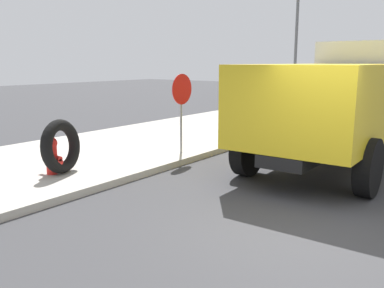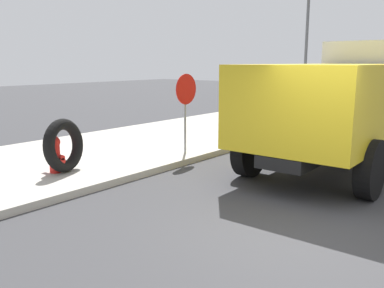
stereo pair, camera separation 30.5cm
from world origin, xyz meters
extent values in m
plane|color=#38383A|center=(0.00, 0.00, 0.00)|extent=(80.00, 80.00, 0.00)
cube|color=#ADA89E|center=(0.00, 6.50, 0.07)|extent=(36.00, 5.00, 0.15)
cylinder|color=red|center=(-0.55, 5.37, 0.44)|extent=(0.23, 0.23, 0.59)
sphere|color=red|center=(-0.55, 5.37, 0.80)|extent=(0.27, 0.27, 0.27)
cylinder|color=red|center=(-0.55, 5.16, 0.51)|extent=(0.10, 0.19, 0.10)
cylinder|color=red|center=(-0.55, 5.58, 0.51)|extent=(0.10, 0.19, 0.10)
cylinder|color=red|center=(-0.55, 5.16, 0.44)|extent=(0.13, 0.19, 0.13)
torus|color=black|center=(-0.40, 5.24, 0.72)|extent=(1.18, 0.64, 1.15)
cylinder|color=gray|center=(2.65, 4.48, 1.16)|extent=(0.06, 0.06, 2.01)
cylinder|color=red|center=(2.65, 4.44, 1.78)|extent=(0.76, 0.02, 0.76)
cube|color=gold|center=(3.49, 1.10, 1.60)|extent=(4.84, 2.57, 1.60)
cube|color=silver|center=(7.09, 1.15, 1.90)|extent=(2.04, 2.53, 2.20)
cube|color=black|center=(4.59, 1.12, 0.67)|extent=(7.01, 1.00, 0.24)
cylinder|color=black|center=(6.88, 2.40, 0.55)|extent=(1.10, 0.32, 1.10)
cylinder|color=black|center=(2.28, 2.33, 0.55)|extent=(1.10, 0.32, 1.10)
cylinder|color=black|center=(2.31, -0.17, 0.55)|extent=(1.10, 0.32, 1.10)
cylinder|color=#595B5E|center=(11.29, 5.19, 2.91)|extent=(0.12, 0.12, 5.53)
camera|label=1|loc=(-5.49, -1.99, 2.44)|focal=38.71mm
camera|label=2|loc=(-5.30, -2.23, 2.44)|focal=38.71mm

